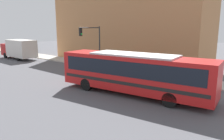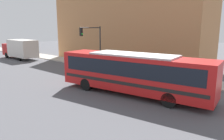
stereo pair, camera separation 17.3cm
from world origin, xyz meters
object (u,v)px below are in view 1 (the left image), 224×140
at_px(city_bus, 133,71).
at_px(delivery_truck, 19,49).
at_px(traffic_light_pole, 93,40).
at_px(pedestrian_mid_block, 171,66).
at_px(pedestrian_near_corner, 133,63).
at_px(fire_hydrant, 144,71).
at_px(parking_meter, 117,62).

bearing_deg(city_bus, delivery_truck, 74.89).
distance_m(city_bus, traffic_light_pole, 10.85).
xyz_separation_m(city_bus, pedestrian_mid_block, (7.59, 0.67, -0.78)).
xyz_separation_m(pedestrian_near_corner, pedestrian_mid_block, (0.26, -4.63, 0.07)).
bearing_deg(pedestrian_mid_block, traffic_light_pole, 106.60).
height_order(fire_hydrant, pedestrian_near_corner, pedestrian_near_corner).
distance_m(fire_hydrant, traffic_light_pole, 7.32).
xyz_separation_m(fire_hydrant, pedestrian_near_corner, (1.35, 2.40, 0.44)).
bearing_deg(pedestrian_mid_block, parking_meter, 105.40).
bearing_deg(parking_meter, pedestrian_near_corner, -42.46).
bearing_deg(fire_hydrant, traffic_light_pole, 98.72).
height_order(parking_meter, pedestrian_mid_block, pedestrian_mid_block).
relative_size(fire_hydrant, traffic_light_pole, 0.16).
height_order(pedestrian_near_corner, pedestrian_mid_block, pedestrian_mid_block).
bearing_deg(delivery_truck, traffic_light_pole, -82.82).
bearing_deg(pedestrian_mid_block, pedestrian_near_corner, 93.25).
distance_m(parking_meter, pedestrian_near_corner, 1.84).
height_order(city_bus, fire_hydrant, city_bus).
height_order(fire_hydrant, pedestrian_mid_block, pedestrian_mid_block).
relative_size(fire_hydrant, pedestrian_mid_block, 0.45).
distance_m(delivery_truck, pedestrian_mid_block, 24.05).
relative_size(city_bus, delivery_truck, 1.61).
bearing_deg(traffic_light_pole, parking_meter, -71.05).
height_order(traffic_light_pole, pedestrian_near_corner, traffic_light_pole).
bearing_deg(parking_meter, city_bus, -132.39).
bearing_deg(delivery_truck, fire_hydrant, -82.34).
height_order(city_bus, delivery_truck, city_bus).
bearing_deg(city_bus, pedestrian_near_corner, 28.07).
bearing_deg(traffic_light_pole, fire_hydrant, -81.28).
relative_size(city_bus, parking_meter, 8.96).
bearing_deg(traffic_light_pole, pedestrian_mid_block, -73.40).
xyz_separation_m(delivery_truck, pedestrian_mid_block, (4.49, -23.62, -0.62)).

